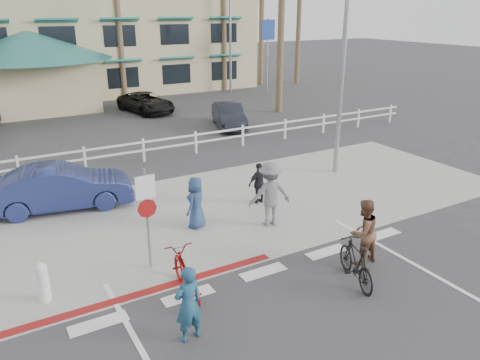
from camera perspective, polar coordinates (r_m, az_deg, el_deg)
ground at (r=11.25m, az=4.52°, el=-12.54°), size 140.00×140.00×0.00m
bike_path at (r=9.98m, az=11.31°, el=-17.72°), size 12.00×16.00×0.01m
sidewalk_plaza at (r=14.71m, az=-5.40°, el=-4.25°), size 22.00×7.00×0.01m
cross_street at (r=18.18m, az=-10.71°, el=0.34°), size 40.00×5.00×0.01m
parking_lot at (r=27.00m, az=-17.62°, el=6.28°), size 50.00×16.00×0.01m
curb_red at (r=11.08m, az=-12.50°, el=-13.53°), size 7.00×0.25×0.02m
rail_fence at (r=19.98m, az=-11.41°, el=3.61°), size 29.40×0.16×1.00m
building at (r=39.45m, az=-20.14°, el=18.46°), size 28.00×16.00×11.30m
sign_post at (r=11.41m, az=-11.27°, el=-4.12°), size 0.50×0.10×2.90m
bollard_0 at (r=11.26m, az=-22.89°, el=-11.41°), size 0.26×0.26×0.95m
streetlight_0 at (r=17.91m, az=12.50°, el=14.72°), size 0.60×2.00×9.00m
streetlight_1 at (r=36.25m, az=-1.20°, el=18.13°), size 0.60×2.00×9.50m
info_sign at (r=35.69m, az=3.34°, el=14.93°), size 1.20×0.16×5.60m
palm_5 at (r=34.08m, az=-14.78°, el=20.32°), size 4.00×4.00×13.00m
palm_9 at (r=40.87m, az=7.27°, el=20.67°), size 4.00×4.00×13.00m
bike_red at (r=10.72m, az=-6.65°, el=-11.35°), size 0.87×1.94×0.98m
rider_red at (r=9.23m, az=-6.33°, el=-14.80°), size 0.63×0.46×1.60m
bike_black at (r=11.35m, az=13.96°, el=-9.70°), size 1.02×1.82×1.06m
rider_black at (r=12.07m, az=14.78°, el=-6.13°), size 0.86×0.69×1.71m
pedestrian_a at (r=13.67m, az=3.69°, el=-1.72°), size 1.40×1.00×1.96m
pedestrian_child at (r=15.30m, az=2.37°, el=-0.40°), size 0.82×0.35×1.39m
pedestrian_b at (r=13.62m, az=-5.38°, el=-2.77°), size 0.90×0.86×1.56m
car_white_sedan at (r=15.90m, az=-20.91°, el=-0.87°), size 4.54×2.22×1.43m
lot_car_3 at (r=25.38m, az=-1.37°, el=7.86°), size 2.56×4.15×1.29m
lot_car_5 at (r=29.75m, az=-11.40°, el=9.24°), size 2.82×4.67×1.21m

